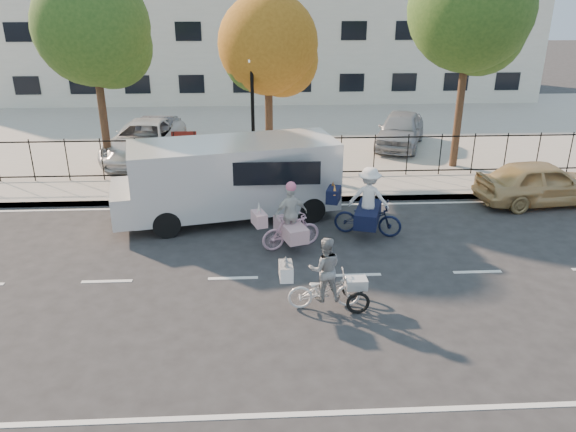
{
  "coord_description": "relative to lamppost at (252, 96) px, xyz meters",
  "views": [
    {
      "loc": [
        0.69,
        -11.96,
        6.56
      ],
      "look_at": [
        1.39,
        1.2,
        1.1
      ],
      "focal_mm": 35.0,
      "sensor_mm": 36.0,
      "label": 1
    }
  ],
  "objects": [
    {
      "name": "road_markings",
      "position": [
        -0.5,
        -6.8,
        -3.11
      ],
      "size": [
        60.0,
        9.52,
        0.01
      ],
      "primitive_type": null,
      "color": "silver",
      "rests_on": "ground"
    },
    {
      "name": "sidewalk",
      "position": [
        -0.5,
        -0.7,
        -3.04
      ],
      "size": [
        60.0,
        2.2,
        0.15
      ],
      "primitive_type": "cube",
      "color": "#A8A399",
      "rests_on": "ground"
    },
    {
      "name": "gold_sedan",
      "position": [
        9.19,
        -2.3,
        -2.4
      ],
      "size": [
        4.31,
        2.08,
        1.42
      ],
      "primitive_type": "imported",
      "rotation": [
        0.0,
        0.0,
        1.67
      ],
      "color": "tan",
      "rests_on": "ground"
    },
    {
      "name": "building",
      "position": [
        -0.5,
        18.2,
        -0.11
      ],
      "size": [
        34.0,
        10.0,
        6.0
      ],
      "primitive_type": "cube",
      "color": "silver",
      "rests_on": "ground"
    },
    {
      "name": "street_sign",
      "position": [
        -2.35,
        0.0,
        -1.7
      ],
      "size": [
        0.85,
        0.06,
        1.8
      ],
      "color": "black",
      "rests_on": "sidewalk"
    },
    {
      "name": "iron_fence",
      "position": [
        -0.5,
        0.4,
        -2.21
      ],
      "size": [
        58.0,
        0.06,
        1.5
      ],
      "primitive_type": null,
      "color": "black",
      "rests_on": "sidewalk"
    },
    {
      "name": "ground",
      "position": [
        -0.5,
        -6.8,
        -3.11
      ],
      "size": [
        120.0,
        120.0,
        0.0
      ],
      "primitive_type": "plane",
      "color": "#333334"
    },
    {
      "name": "pedestrian",
      "position": [
        -3.69,
        -0.61,
        -2.11
      ],
      "size": [
        0.65,
        0.45,
        1.7
      ],
      "primitive_type": "imported",
      "rotation": [
        0.0,
        0.0,
        3.2
      ],
      "color": "black",
      "rests_on": "sidewalk"
    },
    {
      "name": "zebra_trike",
      "position": [
        1.55,
        -8.2,
        -2.47
      ],
      "size": [
        1.94,
        0.74,
        1.66
      ],
      "rotation": [
        0.0,
        0.0,
        1.6
      ],
      "color": "silver",
      "rests_on": "ground"
    },
    {
      "name": "lot_car_d",
      "position": [
        6.18,
        4.26,
        -2.24
      ],
      "size": [
        3.13,
        4.56,
        1.44
      ],
      "primitive_type": "imported",
      "rotation": [
        0.0,
        0.0,
        -0.37
      ],
      "color": "#9EA0A5",
      "rests_on": "parking_lot"
    },
    {
      "name": "parking_lot",
      "position": [
        -0.5,
        8.2,
        -3.04
      ],
      "size": [
        60.0,
        15.6,
        0.15
      ],
      "primitive_type": "cube",
      "color": "#A8A399",
      "rests_on": "ground"
    },
    {
      "name": "unicorn_bike",
      "position": [
        0.96,
        -5.18,
        -2.42
      ],
      "size": [
        1.9,
        1.37,
        1.87
      ],
      "rotation": [
        0.0,
        0.0,
        1.89
      ],
      "color": "#E6AFC9",
      "rests_on": "ground"
    },
    {
      "name": "lot_car_c",
      "position": [
        -4.04,
        4.13,
        -2.31
      ],
      "size": [
        1.6,
        4.01,
        1.3
      ],
      "primitive_type": "imported",
      "rotation": [
        0.0,
        0.0,
        -0.06
      ],
      "color": "#48494F",
      "rests_on": "parking_lot"
    },
    {
      "name": "tree_mid",
      "position": [
        0.71,
        1.46,
        1.35
      ],
      "size": [
        3.52,
        3.48,
        6.38
      ],
      "color": "#442D1D",
      "rests_on": "ground"
    },
    {
      "name": "tree_west",
      "position": [
        -5.2,
        1.46,
        1.91
      ],
      "size": [
        3.91,
        3.91,
        7.17
      ],
      "color": "#442D1D",
      "rests_on": "ground"
    },
    {
      "name": "lamppost",
      "position": [
        0.0,
        0.0,
        0.0
      ],
      "size": [
        0.36,
        0.36,
        4.33
      ],
      "color": "black",
      "rests_on": "sidewalk"
    },
    {
      "name": "tree_east",
      "position": [
        7.7,
        1.44,
        2.46
      ],
      "size": [
        4.34,
        4.34,
        7.96
      ],
      "color": "#442D1D",
      "rests_on": "ground"
    },
    {
      "name": "bull_bike",
      "position": [
        3.16,
        -4.41,
        -2.32
      ],
      "size": [
        2.19,
        1.55,
        1.98
      ],
      "rotation": [
        0.0,
        0.0,
        1.26
      ],
      "color": "black",
      "rests_on": "ground"
    },
    {
      "name": "lot_car_b",
      "position": [
        -4.3,
        2.97,
        -2.24
      ],
      "size": [
        2.89,
        5.42,
        1.45
      ],
      "primitive_type": "imported",
      "rotation": [
        0.0,
        0.0,
        -0.1
      ],
      "color": "silver",
      "rests_on": "parking_lot"
    },
    {
      "name": "curb",
      "position": [
        -0.5,
        -1.75,
        -3.04
      ],
      "size": [
        60.0,
        0.1,
        0.15
      ],
      "primitive_type": "cube",
      "color": "#A8A399",
      "rests_on": "ground"
    },
    {
      "name": "white_van",
      "position": [
        -0.68,
        -2.9,
        -1.82
      ],
      "size": [
        6.93,
        3.4,
        2.33
      ],
      "rotation": [
        0.0,
        0.0,
        0.21
      ],
      "color": "silver",
      "rests_on": "ground"
    }
  ]
}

